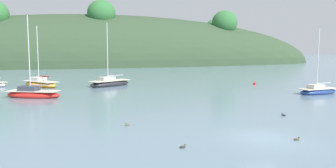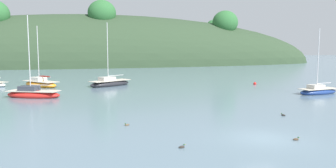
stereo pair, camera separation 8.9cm
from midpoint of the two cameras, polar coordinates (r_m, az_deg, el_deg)
The scene contains 11 objects.
ground_plane at distance 20.97m, azimuth 16.17°, elevation -8.89°, with size 400.00×400.00×0.00m, color slate.
far_shoreline_hill at distance 107.60m, azimuth -10.68°, elevation 3.24°, with size 150.00×36.00×35.16m.
sailboat_grey_yawl at distance 39.32m, azimuth -22.03°, elevation -1.58°, with size 6.41×4.50×9.08m.
sailboat_yellow_far at distance 49.99m, azimuth -20.93°, elevation 0.05°, with size 5.69×6.46×8.66m.
sailboat_white_near at distance 48.20m, azimuth -9.87°, elevation 0.15°, with size 6.78×5.21×9.16m.
sailboat_red_portside at distance 42.95m, azimuth 24.33°, elevation -1.10°, with size 5.57×2.50×7.83m.
mooring_buoy_channel at distance 51.16m, azimuth 14.67°, elevation 0.07°, with size 0.44×0.44×0.54m.
duck_straggler at distance 28.19m, azimuth 19.18°, elevation -5.04°, with size 0.30×0.41×0.24m.
duck_lone_right at distance 21.11m, azimuth 21.16°, elevation -8.81°, with size 0.43×0.21×0.24m.
duck_lone_left at distance 23.46m, azimuth -6.92°, elevation -6.95°, with size 0.41×0.31×0.24m.
duck_trailing at distance 18.29m, azimuth 2.54°, elevation -10.69°, with size 0.42×0.26×0.24m.
Camera 2 is at (-11.04, -16.99, 5.34)m, focal length 35.65 mm.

